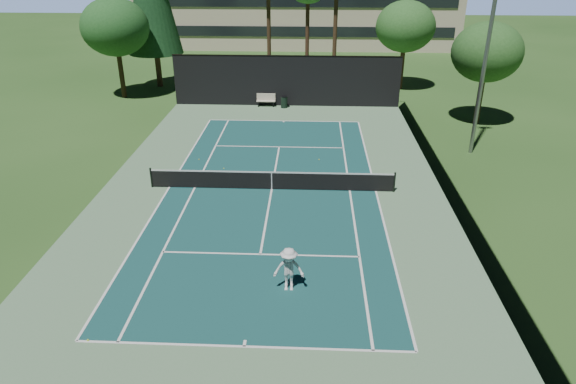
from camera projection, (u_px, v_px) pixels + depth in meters
The scene contains 18 objects.
ground at pixel (272, 189), 27.14m from camera, with size 160.00×160.00×0.00m, color #2A511E.
apron_slab at pixel (272, 189), 27.14m from camera, with size 18.00×32.00×0.01m, color #5F8860.
court_surface at pixel (272, 189), 27.13m from camera, with size 10.97×23.77×0.01m, color #164847.
court_lines at pixel (272, 189), 27.13m from camera, with size 11.07×23.87×0.01m.
tennis_net at pixel (272, 180), 26.90m from camera, with size 12.90×0.10×1.10m.
fence at pixel (271, 154), 26.33m from camera, with size 18.04×32.05×4.03m.
player at pixel (289, 269), 18.82m from camera, with size 1.14×0.66×1.76m, color white.
tennis_ball_a at pixel (88, 340), 16.65m from camera, with size 0.08×0.08×0.08m, color #B7D931.
tennis_ball_b at pixel (224, 168), 29.65m from camera, with size 0.06×0.06×0.06m, color #C4E233.
tennis_ball_c at pixel (319, 160), 30.88m from camera, with size 0.08×0.08×0.08m, color #C3D330.
tennis_ball_d at pixel (199, 159), 30.89m from camera, with size 0.07×0.07×0.07m, color gold.
park_bench at pixel (266, 100), 41.21m from camera, with size 1.50×0.45×1.02m.
trash_bin at pixel (284, 102), 40.84m from camera, with size 0.56×0.56×0.95m.
decid_tree_a at pixel (405, 27), 44.23m from camera, with size 5.12×5.12×7.62m.
decid_tree_b at pixel (487, 52), 35.19m from camera, with size 4.80×4.80×7.14m.
decid_tree_c at pixel (115, 27), 41.47m from camera, with size 5.44×5.44×8.09m.
campus_building at pixel (298, 10), 66.79m from camera, with size 40.50×12.50×8.30m.
light_pole at pixel (487, 47), 29.27m from camera, with size 0.90×0.25×12.22m.
Camera 1 is at (1.99, -24.49, 11.55)m, focal length 32.00 mm.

